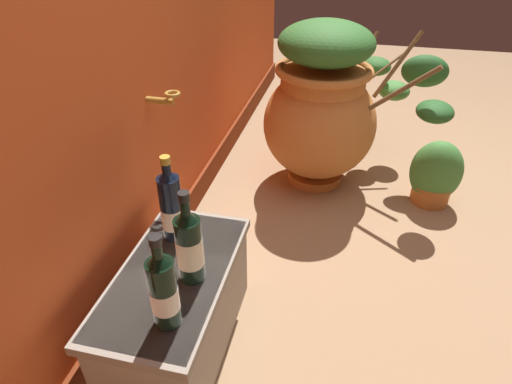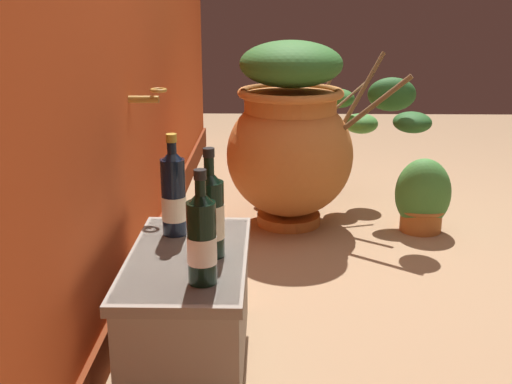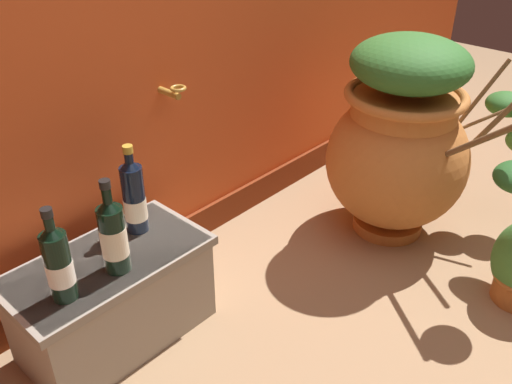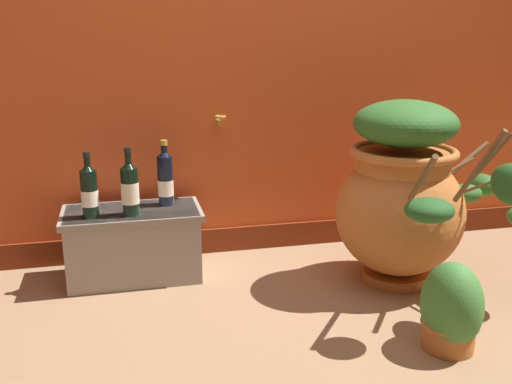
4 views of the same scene
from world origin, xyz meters
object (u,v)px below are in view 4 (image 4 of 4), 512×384
object	(u,v)px
terracotta_urn	(406,195)
wine_bottle_middle	(165,178)
wine_bottle_right	(89,190)
potted_shrub	(451,311)
wine_bottle_left	(130,187)

from	to	relation	value
terracotta_urn	wine_bottle_middle	xyz separation A→B (m)	(-1.03, 0.40, 0.04)
wine_bottle_right	potted_shrub	world-z (taller)	wine_bottle_right
wine_bottle_left	wine_bottle_middle	xyz separation A→B (m)	(0.17, 0.12, 0.00)
terracotta_urn	potted_shrub	distance (m)	0.64
wine_bottle_left	wine_bottle_right	bearing A→B (deg)	178.30
terracotta_urn	wine_bottle_middle	size ratio (longest dim) A/B	2.87
wine_bottle_left	potted_shrub	world-z (taller)	wine_bottle_left
wine_bottle_left	wine_bottle_middle	distance (m)	0.21
wine_bottle_middle	potted_shrub	xyz separation A→B (m)	(0.93, -0.98, -0.31)
wine_bottle_middle	wine_bottle_right	distance (m)	0.36
terracotta_urn	wine_bottle_middle	bearing A→B (deg)	158.85
terracotta_urn	wine_bottle_left	distance (m)	1.23
wine_bottle_middle	wine_bottle_right	world-z (taller)	wine_bottle_middle
wine_bottle_left	potted_shrub	distance (m)	1.42
wine_bottle_left	potted_shrub	size ratio (longest dim) A/B	0.91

